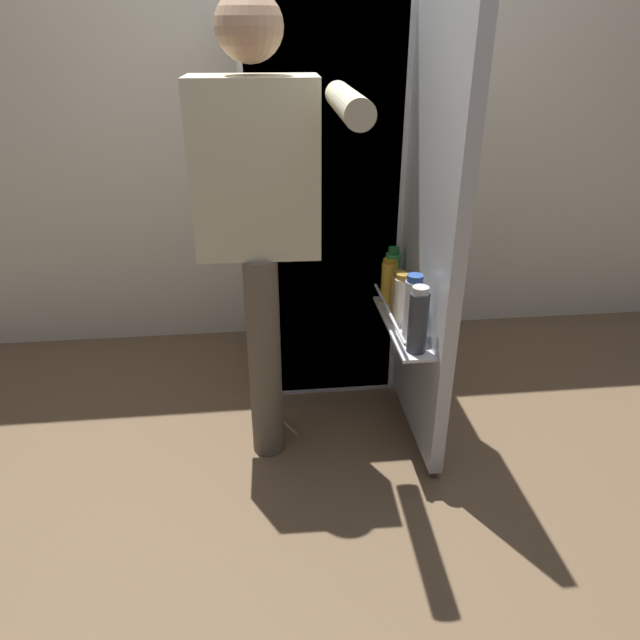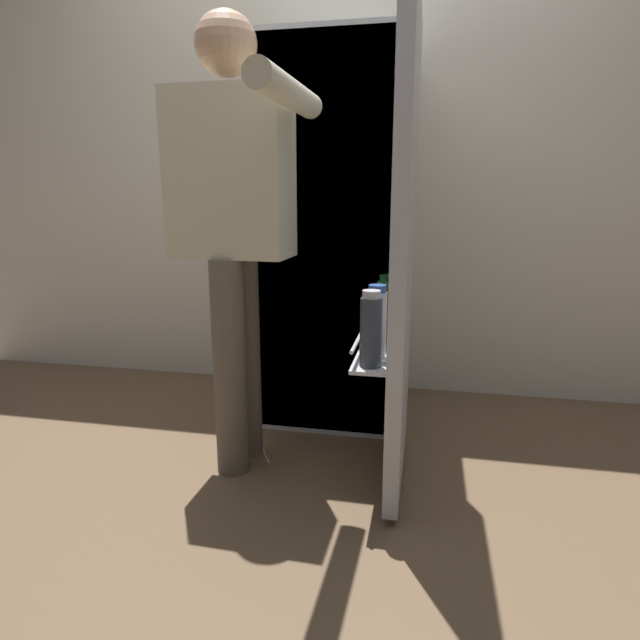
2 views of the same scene
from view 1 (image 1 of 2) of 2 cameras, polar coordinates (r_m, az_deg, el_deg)
The scene contains 4 objects.
ground_plane at distance 2.47m, azimuth 1.15°, elevation -10.26°, with size 6.41×6.41×0.00m, color brown.
kitchen_wall at distance 2.93m, azimuth -1.12°, elevation 21.21°, with size 4.40×0.10×2.42m, color silver.
refrigerator at distance 2.59m, azimuth 0.38°, elevation 11.55°, with size 0.67×1.26×1.63m.
person at distance 1.99m, azimuth -5.81°, elevation 10.91°, with size 0.51×0.72×1.59m.
Camera 1 is at (-0.26, -1.96, 1.48)m, focal length 32.73 mm.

